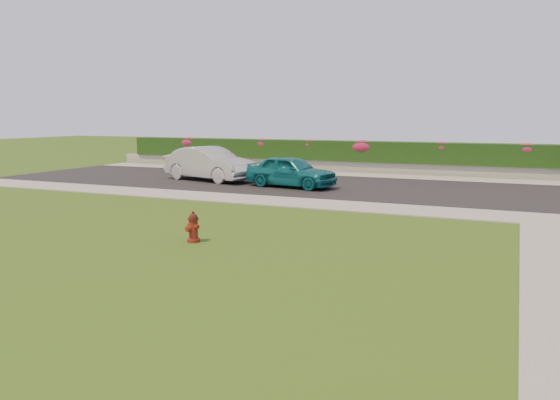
% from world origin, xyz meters
% --- Properties ---
extents(ground, '(120.00, 120.00, 0.00)m').
position_xyz_m(ground, '(0.00, 0.00, 0.00)').
color(ground, black).
rests_on(ground, ground).
extents(street_far, '(26.00, 8.00, 0.04)m').
position_xyz_m(street_far, '(-5.00, 14.00, 0.02)').
color(street_far, black).
rests_on(street_far, ground).
extents(sidewalk_far, '(24.00, 2.00, 0.04)m').
position_xyz_m(sidewalk_far, '(-6.00, 9.00, 0.02)').
color(sidewalk_far, gray).
rests_on(sidewalk_far, ground).
extents(curb_corner, '(2.00, 2.00, 0.04)m').
position_xyz_m(curb_corner, '(7.00, 9.00, 0.02)').
color(curb_corner, gray).
rests_on(curb_corner, ground).
extents(sidewalk_beyond, '(34.00, 2.00, 0.04)m').
position_xyz_m(sidewalk_beyond, '(-1.00, 19.00, 0.02)').
color(sidewalk_beyond, gray).
rests_on(sidewalk_beyond, ground).
extents(retaining_wall, '(34.00, 0.40, 0.60)m').
position_xyz_m(retaining_wall, '(-1.00, 20.50, 0.30)').
color(retaining_wall, gray).
rests_on(retaining_wall, ground).
extents(hedge, '(32.00, 0.90, 1.10)m').
position_xyz_m(hedge, '(-1.00, 20.60, 1.15)').
color(hedge, black).
rests_on(hedge, retaining_wall).
extents(fire_hydrant, '(0.39, 0.37, 0.76)m').
position_xyz_m(fire_hydrant, '(-1.34, 2.35, 0.36)').
color(fire_hydrant, '#53150C').
rests_on(fire_hydrant, ground).
extents(sedan_teal, '(4.20, 2.22, 1.36)m').
position_xyz_m(sedan_teal, '(-3.06, 12.77, 0.72)').
color(sedan_teal, '#0D5F68').
rests_on(sedan_teal, street_far).
extents(sedan_silver, '(5.08, 2.87, 1.58)m').
position_xyz_m(sedan_silver, '(-7.57, 13.54, 0.83)').
color(sedan_silver, '#B0B3B8').
rests_on(sedan_silver, street_far).
extents(flower_clump_a, '(1.31, 0.84, 0.66)m').
position_xyz_m(flower_clump_a, '(-13.18, 20.50, 1.44)').
color(flower_clump_a, '#B81F5B').
rests_on(flower_clump_a, hedge).
extents(flower_clump_b, '(1.17, 0.75, 0.59)m').
position_xyz_m(flower_clump_b, '(-8.05, 20.50, 1.47)').
color(flower_clump_b, '#B81F5B').
rests_on(flower_clump_b, hedge).
extents(flower_clump_c, '(1.12, 0.72, 0.56)m').
position_xyz_m(flower_clump_c, '(-5.14, 20.50, 1.48)').
color(flower_clump_c, '#B81F5B').
rests_on(flower_clump_c, hedge).
extents(flower_clump_d, '(1.46, 0.94, 0.73)m').
position_xyz_m(flower_clump_d, '(-2.02, 20.50, 1.41)').
color(flower_clump_d, '#B81F5B').
rests_on(flower_clump_d, hedge).
extents(flower_clump_e, '(1.13, 0.73, 0.57)m').
position_xyz_m(flower_clump_e, '(2.21, 20.50, 1.48)').
color(flower_clump_e, '#B81F5B').
rests_on(flower_clump_e, hedge).
extents(flower_clump_f, '(1.18, 0.76, 0.59)m').
position_xyz_m(flower_clump_f, '(6.21, 20.50, 1.47)').
color(flower_clump_f, '#B81F5B').
rests_on(flower_clump_f, hedge).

